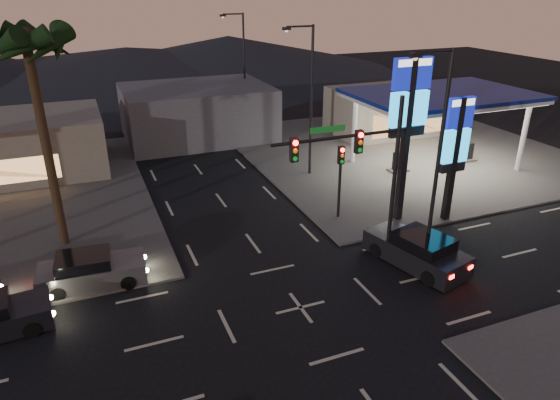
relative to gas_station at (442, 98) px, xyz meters
name	(u,v)px	position (x,y,z in m)	size (l,w,h in m)	color
ground	(301,308)	(-16.00, -12.00, -5.08)	(140.00, 140.00, 0.00)	black
corner_lot_ne	(401,151)	(0.00, 4.00, -5.02)	(24.00, 24.00, 0.12)	#47443F
gas_station	(442,98)	(0.00, 0.00, 0.00)	(12.20, 8.20, 5.47)	silver
convenience_store	(389,111)	(2.00, 9.00, -3.08)	(10.00, 6.00, 4.00)	#726B5B
pylon_sign_tall	(409,109)	(-7.50, -6.50, 1.31)	(2.20, 0.35, 9.00)	black
pylon_sign_short	(456,141)	(-5.00, -7.50, -0.42)	(1.60, 0.35, 7.00)	black
traffic_signal_mast	(363,163)	(-12.24, -10.01, 0.15)	(6.10, 0.39, 8.00)	black
pedestal_signal	(340,170)	(-10.50, -5.02, -2.16)	(0.32, 0.39, 4.30)	black
streetlight_near	(436,150)	(-9.21, -11.00, 0.64)	(2.14, 0.25, 10.00)	black
streetlight_mid	(309,93)	(-9.21, 2.00, 0.64)	(2.14, 0.25, 10.00)	black
streetlight_far	(242,64)	(-9.21, 16.00, 0.64)	(2.14, 0.25, 10.00)	black
palm_a	(29,56)	(-25.00, -2.50, 4.35)	(4.41, 4.41, 10.86)	black
building_far_mid	(197,112)	(-14.00, 14.00, -2.88)	(12.00, 9.00, 4.40)	#4C4C51
hill_right	(229,53)	(-1.00, 48.00, -2.58)	(50.00, 50.00, 5.00)	black
hill_center	(127,62)	(-16.00, 48.00, -3.08)	(60.00, 60.00, 4.00)	black
car_lane_b_front	(91,271)	(-23.89, -6.91, -4.38)	(4.77, 2.23, 1.52)	#505052
suv_station	(417,251)	(-9.48, -10.95, -4.31)	(3.24, 5.32, 1.66)	black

